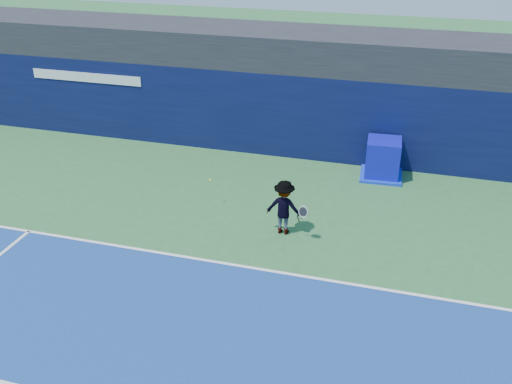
% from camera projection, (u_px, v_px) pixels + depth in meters
% --- Properties ---
extents(ground, '(80.00, 80.00, 0.00)m').
position_uv_depth(ground, '(145.00, 335.00, 12.17)').
color(ground, '#2E6734').
rests_on(ground, ground).
extents(baseline, '(24.00, 0.10, 0.01)m').
position_uv_depth(baseline, '(196.00, 259.00, 14.74)').
color(baseline, white).
rests_on(baseline, ground).
extents(stadium_band, '(36.00, 3.00, 1.20)m').
position_uv_depth(stadium_band, '(277.00, 47.00, 20.37)').
color(stadium_band, black).
rests_on(stadium_band, back_wall_assembly).
extents(back_wall_assembly, '(36.00, 1.03, 3.00)m').
position_uv_depth(back_wall_assembly, '(270.00, 111.00, 20.47)').
color(back_wall_assembly, '#090F36').
rests_on(back_wall_assembly, ground).
extents(equipment_cart, '(1.44, 1.44, 1.31)m').
position_uv_depth(equipment_cart, '(383.00, 160.00, 18.87)').
color(equipment_cart, '#0C0CA8').
rests_on(equipment_cart, ground).
extents(tennis_player, '(1.25, 0.69, 1.58)m').
position_uv_depth(tennis_player, '(284.00, 207.00, 15.57)').
color(tennis_player, silver).
rests_on(tennis_player, ground).
extents(tennis_ball, '(0.06, 0.06, 0.06)m').
position_uv_depth(tennis_ball, '(210.00, 180.00, 16.94)').
color(tennis_ball, '#D1F11A').
rests_on(tennis_ball, ground).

